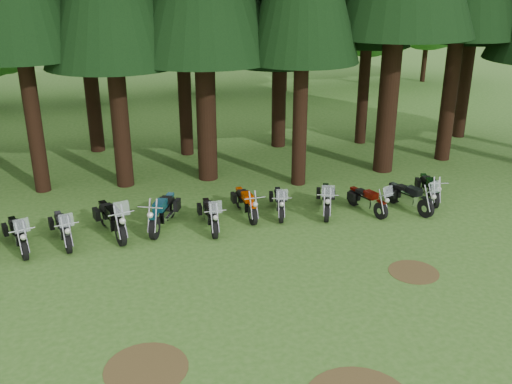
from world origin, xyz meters
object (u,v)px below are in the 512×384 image
motorcycle_3 (112,220)px  motorcycle_5 (210,216)px  motorcycle_7 (279,203)px  motorcycle_1 (18,236)px  motorcycle_4 (163,213)px  motorcycle_2 (63,229)px  motorcycle_10 (410,198)px  motorcycle_11 (429,189)px  motorcycle_8 (326,200)px  motorcycle_6 (246,204)px  motorcycle_9 (367,201)px

motorcycle_3 → motorcycle_5: size_ratio=1.13×
motorcycle_5 → motorcycle_7: size_ratio=1.06×
motorcycle_1 → motorcycle_4: motorcycle_1 is taller
motorcycle_1 → motorcycle_2: size_ratio=1.01×
motorcycle_10 → motorcycle_11: bearing=12.1°
motorcycle_7 → motorcycle_10: size_ratio=0.94×
motorcycle_5 → motorcycle_8: 4.12m
motorcycle_5 → motorcycle_11: motorcycle_5 is taller
motorcycle_1 → motorcycle_2: 1.28m
motorcycle_11 → motorcycle_7: bearing=-167.4°
motorcycle_1 → motorcycle_6: (7.17, 0.94, -0.02)m
motorcycle_4 → motorcycle_10: size_ratio=1.07×
motorcycle_2 → motorcycle_3: size_ratio=0.89×
motorcycle_6 → motorcycle_7: 1.15m
motorcycle_7 → motorcycle_9: bearing=0.8°
motorcycle_2 → motorcycle_9: bearing=-13.4°
motorcycle_5 → motorcycle_11: size_ratio=1.03×
motorcycle_1 → motorcycle_4: size_ratio=0.94×
motorcycle_11 → motorcycle_9: bearing=-156.2°
motorcycle_7 → motorcycle_10: (4.53, -0.66, 0.04)m
motorcycle_5 → motorcycle_6: bearing=28.2°
motorcycle_1 → motorcycle_5: 5.83m
motorcycle_5 → motorcycle_10: 7.02m
motorcycle_8 → motorcycle_11: bearing=21.8°
motorcycle_3 → motorcycle_4: size_ratio=1.05×
motorcycle_4 → motorcycle_3: bearing=-149.5°
motorcycle_3 → motorcycle_6: motorcycle_3 is taller
motorcycle_10 → motorcycle_6: bearing=152.4°
motorcycle_3 → motorcycle_4: motorcycle_3 is taller
motorcycle_4 → motorcycle_5: 1.56m
motorcycle_1 → motorcycle_10: 12.85m
motorcycle_10 → motorcycle_11: size_ratio=1.04×
motorcycle_3 → motorcycle_9: size_ratio=1.23×
motorcycle_3 → motorcycle_11: (11.25, 0.44, -0.08)m
motorcycle_3 → motorcycle_6: bearing=-10.7°
motorcycle_8 → motorcycle_9: bearing=7.2°
motorcycle_4 → motorcycle_6: 2.85m
motorcycle_3 → motorcycle_10: motorcycle_3 is taller
motorcycle_6 → motorcycle_8: size_ratio=0.98×
motorcycle_9 → motorcycle_3: bearing=161.1°
motorcycle_4 → motorcycle_11: bearing=23.0°
motorcycle_11 → motorcycle_1: bearing=-164.3°
motorcycle_4 → motorcycle_10: (8.51, -0.50, -0.04)m
motorcycle_2 → motorcycle_4: bearing=-5.4°
motorcycle_6 → motorcycle_10: bearing=-13.3°
motorcycle_7 → motorcycle_2: bearing=-164.6°
motorcycle_4 → motorcycle_9: 7.01m
motorcycle_9 → motorcycle_11: (2.65, 0.54, 0.01)m
motorcycle_10 → motorcycle_7: bearing=152.2°
motorcycle_1 → motorcycle_2: (1.27, 0.16, -0.01)m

